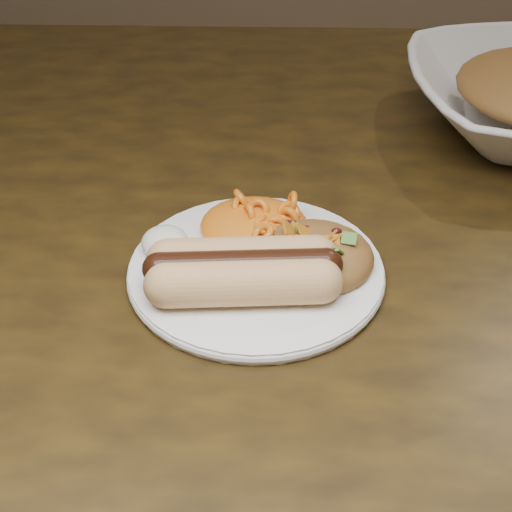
{
  "coord_description": "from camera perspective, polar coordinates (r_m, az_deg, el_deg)",
  "views": [
    {
      "loc": [
        0.06,
        -0.6,
        1.15
      ],
      "look_at": [
        0.05,
        -0.1,
        0.77
      ],
      "focal_mm": 55.0,
      "sensor_mm": 36.0,
      "label": 1
    }
  ],
  "objects": [
    {
      "name": "plate",
      "position": [
        0.64,
        0.0,
        -1.11
      ],
      "size": [
        0.24,
        0.24,
        0.01
      ],
      "primitive_type": "cylinder",
      "rotation": [
        0.0,
        0.0,
        -0.21
      ],
      "color": "white",
      "rests_on": "table"
    },
    {
      "name": "taco_salad",
      "position": [
        0.63,
        4.22,
        0.69
      ],
      "size": [
        0.1,
        0.09,
        0.04
      ],
      "rotation": [
        0.0,
        0.0,
        -0.29
      ],
      "color": "#AB3B24",
      "rests_on": "plate"
    },
    {
      "name": "sour_cream",
      "position": [
        0.65,
        -6.67,
        1.28
      ],
      "size": [
        0.04,
        0.04,
        0.02
      ],
      "primitive_type": "ellipsoid",
      "rotation": [
        0.0,
        0.0,
        -0.08
      ],
      "color": "white",
      "rests_on": "plate"
    },
    {
      "name": "table",
      "position": [
        0.78,
        -3.55,
        -2.01
      ],
      "size": [
        1.6,
        0.9,
        0.75
      ],
      "color": "#3D2A0D",
      "rests_on": "floor"
    },
    {
      "name": "hotdog",
      "position": [
        0.6,
        -0.95,
        -1.01
      ],
      "size": [
        0.13,
        0.07,
        0.03
      ],
      "rotation": [
        0.0,
        0.0,
        0.07
      ],
      "color": "#FFB183",
      "rests_on": "plate"
    },
    {
      "name": "mac_and_cheese",
      "position": [
        0.66,
        -0.13,
        3.19
      ],
      "size": [
        0.12,
        0.11,
        0.04
      ],
      "primitive_type": "ellipsoid",
      "rotation": [
        0.0,
        0.0,
        -0.39
      ],
      "color": "orange",
      "rests_on": "plate"
    }
  ]
}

